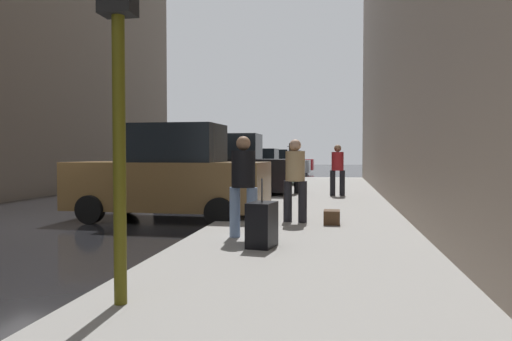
{
  "coord_description": "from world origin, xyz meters",
  "views": [
    {
      "loc": [
        6.51,
        -9.98,
        1.57
      ],
      "look_at": [
        3.86,
        6.38,
        1.0
      ],
      "focal_mm": 35.0,
      "sensor_mm": 36.0,
      "label": 1
    }
  ],
  "objects_px": {
    "parked_dark_green_sedan": "(253,169)",
    "parked_red_hatchback": "(287,162)",
    "parked_gray_coupe": "(269,166)",
    "pedestrian_with_fedora": "(292,166)",
    "fire_hydrant": "(261,192)",
    "rolling_suitcase": "(262,225)",
    "parked_black_suv": "(226,169)",
    "pedestrian_in_red_jacket": "(338,167)",
    "pedestrian_in_jeans": "(243,181)",
    "duffel_bag": "(332,217)",
    "parked_bronze_suv": "(170,176)",
    "pedestrian_in_tan_coat": "(295,176)",
    "parked_silver_sedan": "(280,164)",
    "traffic_light": "(118,26)"
  },
  "relations": [
    {
      "from": "duffel_bag",
      "to": "parked_dark_green_sedan",
      "type": "bearing_deg",
      "value": 106.21
    },
    {
      "from": "parked_dark_green_sedan",
      "to": "parked_red_hatchback",
      "type": "height_order",
      "value": "same"
    },
    {
      "from": "parked_black_suv",
      "to": "pedestrian_in_jeans",
      "type": "height_order",
      "value": "parked_black_suv"
    },
    {
      "from": "parked_dark_green_sedan",
      "to": "parked_gray_coupe",
      "type": "xyz_separation_m",
      "value": [
        -0.0,
        5.51,
        0.0
      ]
    },
    {
      "from": "parked_silver_sedan",
      "to": "parked_gray_coupe",
      "type": "bearing_deg",
      "value": -90.0
    },
    {
      "from": "parked_red_hatchback",
      "to": "duffel_bag",
      "type": "bearing_deg",
      "value": -82.68
    },
    {
      "from": "parked_dark_green_sedan",
      "to": "parked_red_hatchback",
      "type": "xyz_separation_m",
      "value": [
        0.0,
        16.37,
        0.0
      ]
    },
    {
      "from": "fire_hydrant",
      "to": "rolling_suitcase",
      "type": "distance_m",
      "value": 6.13
    },
    {
      "from": "pedestrian_with_fedora",
      "to": "parked_silver_sedan",
      "type": "bearing_deg",
      "value": 97.99
    },
    {
      "from": "parked_red_hatchback",
      "to": "pedestrian_in_jeans",
      "type": "distance_m",
      "value": 31.27
    },
    {
      "from": "pedestrian_in_red_jacket",
      "to": "duffel_bag",
      "type": "xyz_separation_m",
      "value": [
        -0.12,
        -6.83,
        -0.81
      ]
    },
    {
      "from": "pedestrian_in_jeans",
      "to": "pedestrian_in_tan_coat",
      "type": "bearing_deg",
      "value": 71.18
    },
    {
      "from": "parked_black_suv",
      "to": "pedestrian_with_fedora",
      "type": "bearing_deg",
      "value": 13.17
    },
    {
      "from": "pedestrian_in_red_jacket",
      "to": "pedestrian_with_fedora",
      "type": "bearing_deg",
      "value": 153.18
    },
    {
      "from": "parked_black_suv",
      "to": "duffel_bag",
      "type": "relative_size",
      "value": 10.47
    },
    {
      "from": "pedestrian_in_red_jacket",
      "to": "rolling_suitcase",
      "type": "relative_size",
      "value": 1.64
    },
    {
      "from": "parked_black_suv",
      "to": "pedestrian_in_tan_coat",
      "type": "bearing_deg",
      "value": -66.37
    },
    {
      "from": "parked_silver_sedan",
      "to": "pedestrian_in_red_jacket",
      "type": "xyz_separation_m",
      "value": [
        3.89,
        -17.13,
        0.26
      ]
    },
    {
      "from": "fire_hydrant",
      "to": "pedestrian_in_jeans",
      "type": "relative_size",
      "value": 0.41
    },
    {
      "from": "parked_red_hatchback",
      "to": "pedestrian_in_red_jacket",
      "type": "relative_size",
      "value": 2.47
    },
    {
      "from": "parked_black_suv",
      "to": "parked_dark_green_sedan",
      "type": "relative_size",
      "value": 1.09
    },
    {
      "from": "parked_gray_coupe",
      "to": "fire_hydrant",
      "type": "relative_size",
      "value": 6.04
    },
    {
      "from": "pedestrian_in_jeans",
      "to": "pedestrian_in_red_jacket",
      "type": "relative_size",
      "value": 1.0
    },
    {
      "from": "pedestrian_in_red_jacket",
      "to": "rolling_suitcase",
      "type": "bearing_deg",
      "value": -96.91
    },
    {
      "from": "parked_gray_coupe",
      "to": "pedestrian_in_jeans",
      "type": "bearing_deg",
      "value": -83.51
    },
    {
      "from": "parked_silver_sedan",
      "to": "traffic_light",
      "type": "bearing_deg",
      "value": -86.42
    },
    {
      "from": "pedestrian_with_fedora",
      "to": "pedestrian_in_red_jacket",
      "type": "bearing_deg",
      "value": -26.82
    },
    {
      "from": "parked_silver_sedan",
      "to": "pedestrian_in_tan_coat",
      "type": "xyz_separation_m",
      "value": [
        3.02,
        -23.76,
        0.26
      ]
    },
    {
      "from": "parked_silver_sedan",
      "to": "fire_hydrant",
      "type": "distance_m",
      "value": 20.61
    },
    {
      "from": "pedestrian_in_tan_coat",
      "to": "pedestrian_in_red_jacket",
      "type": "height_order",
      "value": "same"
    },
    {
      "from": "pedestrian_in_jeans",
      "to": "pedestrian_with_fedora",
      "type": "bearing_deg",
      "value": 90.13
    },
    {
      "from": "parked_bronze_suv",
      "to": "fire_hydrant",
      "type": "xyz_separation_m",
      "value": [
        1.8,
        2.3,
        -0.54
      ]
    },
    {
      "from": "parked_gray_coupe",
      "to": "pedestrian_with_fedora",
      "type": "bearing_deg",
      "value": -78.07
    },
    {
      "from": "pedestrian_in_tan_coat",
      "to": "parked_gray_coupe",
      "type": "bearing_deg",
      "value": 99.37
    },
    {
      "from": "parked_red_hatchback",
      "to": "parked_gray_coupe",
      "type": "bearing_deg",
      "value": -90.0
    },
    {
      "from": "parked_silver_sedan",
      "to": "duffel_bag",
      "type": "relative_size",
      "value": 9.62
    },
    {
      "from": "parked_gray_coupe",
      "to": "rolling_suitcase",
      "type": "bearing_deg",
      "value": -82.59
    },
    {
      "from": "parked_black_suv",
      "to": "parked_silver_sedan",
      "type": "relative_size",
      "value": 1.09
    },
    {
      "from": "parked_bronze_suv",
      "to": "parked_dark_green_sedan",
      "type": "bearing_deg",
      "value": 90.0
    },
    {
      "from": "parked_red_hatchback",
      "to": "fire_hydrant",
      "type": "bearing_deg",
      "value": -86.02
    },
    {
      "from": "pedestrian_in_jeans",
      "to": "duffel_bag",
      "type": "distance_m",
      "value": 2.49
    },
    {
      "from": "fire_hydrant",
      "to": "rolling_suitcase",
      "type": "bearing_deg",
      "value": -81.17
    },
    {
      "from": "parked_gray_coupe",
      "to": "parked_red_hatchback",
      "type": "xyz_separation_m",
      "value": [
        0.0,
        10.85,
        0.0
      ]
    },
    {
      "from": "parked_bronze_suv",
      "to": "parked_dark_green_sedan",
      "type": "height_order",
      "value": "parked_bronze_suv"
    },
    {
      "from": "parked_red_hatchback",
      "to": "pedestrian_in_red_jacket",
      "type": "distance_m",
      "value": 22.84
    },
    {
      "from": "parked_bronze_suv",
      "to": "parked_silver_sedan",
      "type": "height_order",
      "value": "parked_bronze_suv"
    },
    {
      "from": "parked_black_suv",
      "to": "fire_hydrant",
      "type": "distance_m",
      "value": 4.11
    },
    {
      "from": "parked_silver_sedan",
      "to": "pedestrian_in_red_jacket",
      "type": "height_order",
      "value": "pedestrian_in_red_jacket"
    },
    {
      "from": "parked_red_hatchback",
      "to": "pedestrian_in_tan_coat",
      "type": "relative_size",
      "value": 2.47
    },
    {
      "from": "parked_gray_coupe",
      "to": "pedestrian_with_fedora",
      "type": "distance_m",
      "value": 11.09
    }
  ]
}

